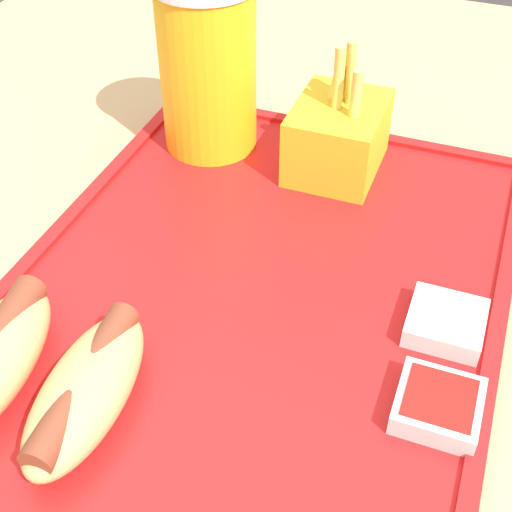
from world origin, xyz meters
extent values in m
cube|color=tan|center=(0.00, 0.00, 0.38)|extent=(1.16, 0.99, 0.77)
cube|color=red|center=(-0.04, -0.02, 0.77)|extent=(0.47, 0.36, 0.01)
cube|color=red|center=(-0.04, -0.19, 0.78)|extent=(0.47, 0.01, 0.00)
cube|color=red|center=(-0.04, 0.15, 0.78)|extent=(0.47, 0.01, 0.00)
cube|color=red|center=(0.19, -0.02, 0.78)|extent=(0.01, 0.36, 0.00)
cylinder|color=gold|center=(0.13, 0.09, 0.85)|extent=(0.09, 0.09, 0.15)
ellipsoid|color=tan|center=(-0.18, 0.04, 0.80)|extent=(0.13, 0.06, 0.04)
cylinder|color=brown|center=(-0.18, 0.04, 0.81)|extent=(0.12, 0.03, 0.02)
cube|color=gold|center=(0.13, -0.03, 0.81)|extent=(0.09, 0.07, 0.06)
cylinder|color=#EACC60|center=(0.12, -0.03, 0.85)|extent=(0.01, 0.01, 0.09)
cylinder|color=#EACC60|center=(0.13, -0.04, 0.85)|extent=(0.02, 0.02, 0.08)
cylinder|color=#EACC60|center=(0.11, -0.05, 0.84)|extent=(0.01, 0.01, 0.08)
cylinder|color=#EACC60|center=(0.14, -0.03, 0.85)|extent=(0.01, 0.01, 0.09)
cylinder|color=#EACC60|center=(0.13, -0.02, 0.84)|extent=(0.01, 0.02, 0.08)
cube|color=silver|center=(-0.04, -0.16, 0.79)|extent=(0.05, 0.05, 0.02)
cube|color=white|center=(-0.04, -0.16, 0.79)|extent=(0.04, 0.04, 0.00)
cube|color=silver|center=(-0.11, -0.16, 0.79)|extent=(0.05, 0.05, 0.02)
cube|color=#B21914|center=(-0.11, -0.16, 0.79)|extent=(0.04, 0.04, 0.00)
camera|label=1|loc=(-0.40, -0.15, 1.14)|focal=50.00mm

